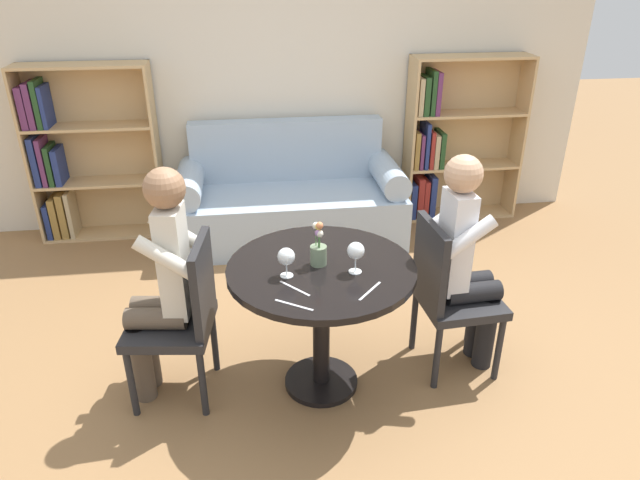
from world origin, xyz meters
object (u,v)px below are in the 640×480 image
couch (290,201)px  wine_glass_right (356,252)px  person_left (161,284)px  wine_glass_left (286,257)px  chair_right (448,291)px  chair_left (183,314)px  bookshelf_right (448,143)px  bookshelf_left (79,157)px  flower_vase (318,249)px  person_right (466,262)px

couch → wine_glass_right: bearing=-85.5°
person_left → wine_glass_left: (0.61, -0.13, 0.17)m
couch → chair_right: bearing=-68.9°
chair_left → bookshelf_right: bearing=142.7°
chair_left → person_left: bearing=-95.0°
wine_glass_right → bookshelf_left: bearing=129.1°
bookshelf_left → chair_left: bookshelf_left is taller
person_left → wine_glass_right: size_ratio=7.98×
chair_left → bookshelf_left: bearing=-148.1°
bookshelf_right → flower_vase: bookshelf_right is taller
wine_glass_left → wine_glass_right: size_ratio=0.93×
wine_glass_left → couch: bearing=84.8°
chair_left → chair_right: size_ratio=1.00×
person_right → wine_glass_right: person_right is taller
flower_vase → couch: bearing=89.6°
bookshelf_left → wine_glass_right: 2.90m
bookshelf_left → flower_vase: size_ratio=5.99×
chair_right → flower_vase: flower_vase is taller
person_right → wine_glass_right: bearing=100.7°
chair_right → wine_glass_left: chair_right is taller
couch → wine_glass_left: 2.04m
wine_glass_left → bookshelf_left: bearing=123.6°
bookshelf_left → chair_right: (2.37, -2.09, -0.18)m
person_right → wine_glass_left: bearing=95.5°
couch → wine_glass_right: 2.05m
couch → chair_left: size_ratio=2.01×
bookshelf_left → wine_glass_right: (1.82, -2.24, 0.17)m
wine_glass_right → person_left: bearing=171.8°
bookshelf_right → wine_glass_left: bearing=-125.3°
person_right → wine_glass_left: 1.00m
person_left → flower_vase: person_left is taller
bookshelf_left → chair_right: bearing=-41.4°
person_right → wine_glass_left: person_right is taller
couch → chair_right: couch is taller
person_left → flower_vase: 0.80m
chair_right → flower_vase: size_ratio=3.84×
couch → flower_vase: bearing=-90.4°
chair_left → chair_right: bearing=99.0°
chair_right → chair_left: bearing=87.8°
bookshelf_right → person_right: bookshelf_right is taller
chair_right → wine_glass_left: (-0.88, -0.15, 0.35)m
couch → flower_vase: size_ratio=7.73×
person_right → chair_right: bearing=92.5°
wine_glass_left → bookshelf_right: bearing=54.7°
bookshelf_left → chair_right: bookshelf_left is taller
person_right → person_left: bearing=87.3°
bookshelf_right → chair_left: bearing=-134.8°
person_right → wine_glass_left: size_ratio=8.51×
bookshelf_right → chair_right: (-0.70, -2.09, -0.17)m
bookshelf_left → chair_right: size_ratio=1.56×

